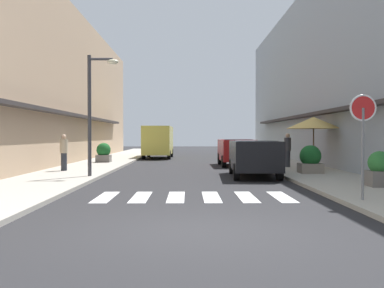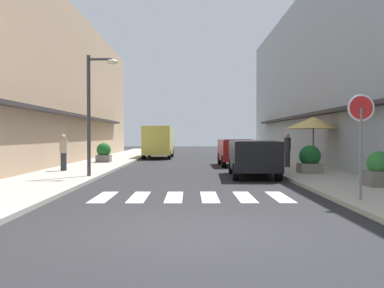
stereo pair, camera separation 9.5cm
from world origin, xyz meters
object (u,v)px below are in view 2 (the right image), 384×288
at_px(planter_midblock, 310,160).
at_px(round_street_sign, 361,119).
at_px(pedestrian_walking_near, 64,152).
at_px(street_lamp, 94,101).
at_px(cafe_umbrella, 313,123).
at_px(parked_car_near, 253,154).
at_px(parked_car_mid, 236,149).
at_px(delivery_van, 159,139).
at_px(pedestrian_walking_far, 287,149).
at_px(planter_far, 104,153).
at_px(planter_corner, 379,169).

bearing_deg(planter_midblock, round_street_sign, -96.45).
bearing_deg(pedestrian_walking_near, street_lamp, -160.30).
distance_m(cafe_umbrella, pedestrian_walking_near, 11.53).
xyz_separation_m(parked_car_near, parked_car_mid, (-0.00, 6.54, -0.00)).
height_order(delivery_van, planter_midblock, delivery_van).
distance_m(pedestrian_walking_near, pedestrian_walking_far, 10.62).
xyz_separation_m(round_street_sign, pedestrian_walking_far, (0.71, 11.12, -1.07)).
distance_m(planter_far, pedestrian_walking_near, 6.34).
bearing_deg(planter_corner, planter_midblock, 99.10).
xyz_separation_m(delivery_van, street_lamp, (-1.36, -15.78, 1.58)).
relative_size(parked_car_near, planter_far, 3.91).
distance_m(planter_corner, planter_far, 16.48).
relative_size(planter_midblock, pedestrian_walking_near, 0.72).
bearing_deg(pedestrian_walking_far, street_lamp, 147.29).
bearing_deg(street_lamp, cafe_umbrella, 22.01).
relative_size(cafe_umbrella, pedestrian_walking_near, 1.57).
bearing_deg(round_street_sign, delivery_van, 106.15).
height_order(parked_car_near, cafe_umbrella, cafe_umbrella).
height_order(planter_midblock, pedestrian_walking_far, pedestrian_walking_far).
distance_m(planter_midblock, pedestrian_walking_far, 3.52).
xyz_separation_m(planter_far, pedestrian_walking_near, (-0.54, -6.31, 0.29)).
height_order(parked_car_mid, cafe_umbrella, cafe_umbrella).
height_order(parked_car_mid, round_street_sign, round_street_sign).
bearing_deg(planter_far, delivery_van, 68.19).
height_order(round_street_sign, planter_midblock, round_street_sign).
bearing_deg(parked_car_near, planter_midblock, 11.34).
height_order(parked_car_near, round_street_sign, round_street_sign).
bearing_deg(pedestrian_walking_near, round_street_sign, -149.38).
bearing_deg(pedestrian_walking_far, parked_car_mid, 69.25).
height_order(parked_car_mid, street_lamp, street_lamp).
xyz_separation_m(planter_midblock, planter_far, (-10.00, 7.64, 0.00)).
relative_size(round_street_sign, pedestrian_walking_near, 1.58).
bearing_deg(parked_car_mid, delivery_van, 119.91).
bearing_deg(street_lamp, planter_far, 98.81).
relative_size(parked_car_mid, planter_corner, 3.69).
height_order(parked_car_mid, pedestrian_walking_far, pedestrian_walking_far).
distance_m(street_lamp, planter_corner, 10.31).
bearing_deg(parked_car_mid, planter_far, 168.20).
distance_m(parked_car_mid, planter_midblock, 6.52).
bearing_deg(cafe_umbrella, pedestrian_walking_near, -173.95).
height_order(street_lamp, cafe_umbrella, street_lamp).
relative_size(parked_car_mid, round_street_sign, 1.56).
xyz_separation_m(parked_car_mid, pedestrian_walking_far, (2.26, -2.56, 0.07)).
bearing_deg(planter_midblock, pedestrian_walking_near, 172.82).
bearing_deg(pedestrian_walking_far, parked_car_near, 178.23).
distance_m(parked_car_mid, pedestrian_walking_near, 9.41).
bearing_deg(parked_car_mid, planter_midblock, -68.29).
xyz_separation_m(street_lamp, planter_far, (-1.39, 8.93, -2.32)).
bearing_deg(cafe_umbrella, planter_midblock, -108.50).
distance_m(parked_car_near, planter_midblock, 2.47).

